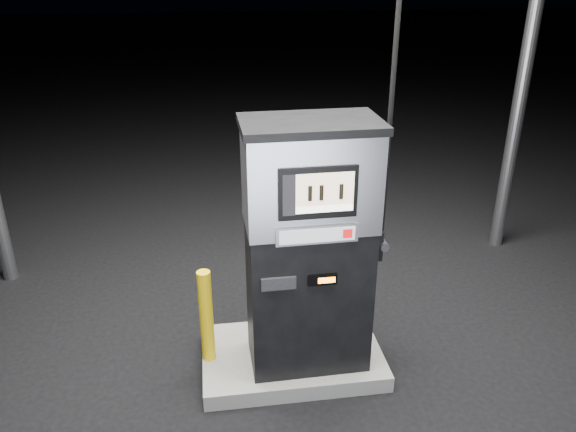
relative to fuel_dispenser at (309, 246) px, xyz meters
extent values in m
plane|color=black|center=(-0.12, 0.10, -1.25)|extent=(80.00, 80.00, 0.00)
cube|color=slate|center=(-0.12, 0.10, -1.18)|extent=(1.60, 1.00, 0.15)
cylinder|color=gray|center=(2.88, 2.10, 1.00)|extent=(0.16, 0.16, 4.50)
cube|color=black|center=(0.00, 0.00, -0.45)|extent=(1.00, 0.59, 1.30)
cube|color=#B8B8BF|center=(0.00, 0.00, 0.59)|extent=(1.02, 0.61, 0.78)
cube|color=black|center=(0.00, 0.00, 1.01)|extent=(1.06, 0.65, 0.06)
cube|color=black|center=(0.00, -0.30, 0.59)|extent=(0.58, 0.04, 0.40)
cube|color=beige|center=(0.05, -0.31, 0.62)|extent=(0.43, 0.01, 0.25)
cube|color=white|center=(0.05, -0.32, 0.47)|extent=(0.43, 0.01, 0.05)
cube|color=#B8B8BF|center=(0.00, -0.30, 0.25)|extent=(0.62, 0.04, 0.15)
cube|color=#A1A4A9|center=(0.00, -0.32, 0.25)|extent=(0.57, 0.01, 0.11)
cube|color=#BD0C0E|center=(0.23, -0.31, 0.25)|extent=(0.07, 0.00, 0.07)
cube|color=black|center=(0.05, -0.29, -0.14)|extent=(0.23, 0.02, 0.09)
cube|color=orange|center=(0.08, -0.31, -0.14)|extent=(0.14, 0.01, 0.05)
cube|color=black|center=(-0.29, -0.30, -0.14)|extent=(0.27, 0.03, 0.10)
cube|color=black|center=(0.54, 0.01, -0.01)|extent=(0.11, 0.19, 0.26)
cylinder|color=gray|center=(0.60, 0.01, -0.01)|extent=(0.08, 0.23, 0.07)
cylinder|color=black|center=(0.58, -0.04, 1.73)|extent=(0.04, 0.04, 3.23)
cylinder|color=yellow|center=(-0.86, 0.11, -0.66)|extent=(0.12, 0.12, 0.87)
cylinder|color=yellow|center=(0.43, 0.28, -0.67)|extent=(0.15, 0.15, 0.85)
camera|label=1|loc=(-0.76, -3.96, 2.10)|focal=35.00mm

